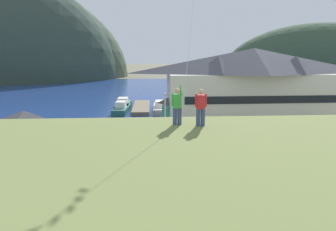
% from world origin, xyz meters
% --- Properties ---
extents(ground_plane, '(600.00, 600.00, 0.00)m').
position_xyz_m(ground_plane, '(0.00, 0.00, 0.00)').
color(ground_plane, '#66604C').
extents(parking_lot_pad, '(40.00, 20.00, 0.10)m').
position_xyz_m(parking_lot_pad, '(0.00, 5.00, 0.05)').
color(parking_lot_pad, gray).
rests_on(parking_lot_pad, ground).
extents(bay_water, '(360.00, 84.00, 0.03)m').
position_xyz_m(bay_water, '(0.00, 60.00, 0.01)').
color(bay_water, navy).
rests_on(bay_water, ground).
extents(far_hill_center_saddle, '(104.59, 45.63, 52.13)m').
position_xyz_m(far_hill_center_saddle, '(85.43, 118.24, 0.00)').
color(far_hill_center_saddle, '#334733').
rests_on(far_hill_center_saddle, ground).
extents(harbor_lodge, '(27.95, 9.52, 11.54)m').
position_xyz_m(harbor_lodge, '(13.81, 21.61, 6.10)').
color(harbor_lodge, beige).
rests_on(harbor_lodge, ground).
extents(storage_shed_near_lot, '(7.87, 6.57, 5.11)m').
position_xyz_m(storage_shed_near_lot, '(-14.77, 7.39, 2.66)').
color(storage_shed_near_lot, '#338475').
rests_on(storage_shed_near_lot, ground).
extents(storage_shed_waterside, '(5.46, 5.76, 4.93)m').
position_xyz_m(storage_shed_waterside, '(2.08, 20.48, 2.56)').
color(storage_shed_waterside, '#338475').
rests_on(storage_shed_waterside, ground).
extents(wharf_dock, '(3.20, 12.99, 0.70)m').
position_xyz_m(wharf_dock, '(-4.01, 33.35, 0.35)').
color(wharf_dock, '#70604C').
rests_on(wharf_dock, ground).
extents(moored_boat_wharfside, '(2.89, 8.34, 2.16)m').
position_xyz_m(moored_boat_wharfside, '(-7.70, 34.64, 0.72)').
color(moored_boat_wharfside, '#23564C').
rests_on(moored_boat_wharfside, ground).
extents(moored_boat_outer_mooring, '(2.93, 8.40, 2.16)m').
position_xyz_m(moored_boat_outer_mooring, '(-0.31, 30.60, 0.72)').
color(moored_boat_outer_mooring, '#A8A399').
rests_on(moored_boat_outer_mooring, ground).
extents(moored_boat_inner_slip, '(2.97, 7.74, 2.16)m').
position_xyz_m(moored_boat_inner_slip, '(-7.58, 30.25, 0.72)').
color(moored_boat_inner_slip, '#23564C').
rests_on(moored_boat_inner_slip, ground).
extents(parked_car_front_row_silver, '(4.21, 2.08, 1.82)m').
position_xyz_m(parked_car_front_row_silver, '(4.13, 5.36, 1.06)').
color(parked_car_front_row_silver, '#236633').
rests_on(parked_car_front_row_silver, parking_lot_pad).
extents(parked_car_mid_row_center, '(4.26, 2.17, 1.82)m').
position_xyz_m(parked_car_mid_row_center, '(14.22, 6.45, 1.06)').
color(parked_car_mid_row_center, '#B28923').
rests_on(parked_car_mid_row_center, parking_lot_pad).
extents(parked_car_mid_row_near, '(4.26, 2.18, 1.82)m').
position_xyz_m(parked_car_mid_row_near, '(7.57, -0.25, 1.06)').
color(parked_car_mid_row_near, '#236633').
rests_on(parked_car_mid_row_near, parking_lot_pad).
extents(parked_car_lone_by_shed, '(4.25, 2.16, 1.82)m').
position_xyz_m(parked_car_lone_by_shed, '(-7.35, 7.10, 1.06)').
color(parked_car_lone_by_shed, '#9EA3A8').
rests_on(parked_car_lone_by_shed, parking_lot_pad).
extents(parked_car_back_row_right, '(4.29, 2.23, 1.82)m').
position_xyz_m(parked_car_back_row_right, '(8.99, 6.35, 1.06)').
color(parked_car_back_row_right, '#B28923').
rests_on(parked_car_back_row_right, parking_lot_pad).
extents(parked_car_front_row_red, '(4.30, 2.26, 1.82)m').
position_xyz_m(parked_car_front_row_red, '(-8.37, 0.91, 1.06)').
color(parked_car_front_row_red, silver).
rests_on(parked_car_front_row_red, parking_lot_pad).
extents(parking_light_pole, '(0.24, 0.78, 6.17)m').
position_xyz_m(parking_light_pole, '(-0.37, 10.56, 3.71)').
color(parking_light_pole, '#ADADB2').
rests_on(parking_light_pole, parking_lot_pad).
extents(person_kite_flyer, '(0.52, 0.65, 1.86)m').
position_xyz_m(person_kite_flyer, '(-0.66, -7.78, 8.30)').
color(person_kite_flyer, '#384770').
rests_on(person_kite_flyer, grassy_hill_foreground).
extents(person_companion, '(0.55, 0.40, 1.74)m').
position_xyz_m(person_companion, '(0.41, -8.07, 8.28)').
color(person_companion, '#384770').
rests_on(person_companion, grassy_hill_foreground).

